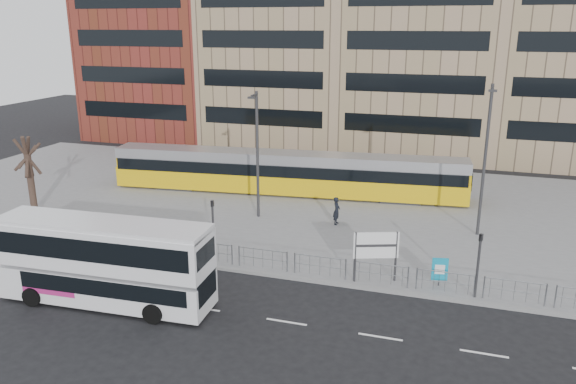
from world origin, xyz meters
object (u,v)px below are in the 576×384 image
(station_sign, at_px, (376,248))
(traffic_light_west, at_px, (213,221))
(bare_tree, at_px, (24,133))
(lamp_post_west, at_px, (257,150))
(lamp_post_east, at_px, (485,156))
(traffic_light_east, at_px, (479,257))
(ad_panel, at_px, (440,270))
(tram, at_px, (286,173))
(pedestrian, at_px, (337,211))
(double_decker_bus, at_px, (104,260))

(station_sign, bearing_deg, traffic_light_west, 156.45)
(traffic_light_west, bearing_deg, bare_tree, 163.58)
(lamp_post_west, bearing_deg, station_sign, -39.52)
(lamp_post_west, xyz_separation_m, lamp_post_east, (13.59, 0.88, 0.40))
(traffic_light_east, distance_m, lamp_post_east, 8.86)
(ad_panel, bearing_deg, bare_tree, 161.26)
(bare_tree, bearing_deg, traffic_light_east, -7.90)
(traffic_light_east, relative_size, lamp_post_east, 0.35)
(ad_panel, bearing_deg, lamp_post_west, 138.08)
(tram, relative_size, pedestrian, 14.83)
(station_sign, relative_size, pedestrian, 1.44)
(tram, xyz_separation_m, pedestrian, (5.07, -5.50, -0.65))
(pedestrian, bearing_deg, lamp_post_west, 91.38)
(lamp_post_west, bearing_deg, ad_panel, -30.07)
(lamp_post_west, xyz_separation_m, bare_tree, (-14.51, -3.64, 0.93))
(tram, distance_m, traffic_light_east, 18.72)
(lamp_post_east, bearing_deg, tram, 160.55)
(tram, relative_size, traffic_light_east, 8.40)
(traffic_light_east, height_order, lamp_post_east, lamp_post_east)
(lamp_post_east, bearing_deg, bare_tree, -170.87)
(pedestrian, xyz_separation_m, lamp_post_west, (-5.17, -0.14, 3.54))
(double_decker_bus, xyz_separation_m, bare_tree, (-12.00, 9.17, 3.38))
(station_sign, distance_m, ad_panel, 3.18)
(traffic_light_west, bearing_deg, lamp_post_east, 24.09)
(traffic_light_east, bearing_deg, lamp_post_east, 111.84)
(double_decker_bus, relative_size, pedestrian, 5.64)
(station_sign, bearing_deg, double_decker_bus, -173.35)
(double_decker_bus, xyz_separation_m, tram, (2.61, 18.45, -0.44))
(traffic_light_west, relative_size, lamp_post_west, 0.38)
(ad_panel, height_order, pedestrian, pedestrian)
(double_decker_bus, distance_m, traffic_light_east, 16.78)
(pedestrian, relative_size, lamp_post_east, 0.20)
(station_sign, distance_m, traffic_light_east, 4.68)
(traffic_light_west, relative_size, lamp_post_east, 0.35)
(traffic_light_east, bearing_deg, pedestrian, 160.15)
(double_decker_bus, height_order, pedestrian, double_decker_bus)
(traffic_light_east, xyz_separation_m, bare_tree, (-27.92, 3.88, 3.37))
(traffic_light_east, bearing_deg, station_sign, -160.65)
(double_decker_bus, relative_size, ad_panel, 6.95)
(double_decker_bus, relative_size, tram, 0.38)
(lamp_post_east, bearing_deg, lamp_post_west, -176.30)
(tram, relative_size, station_sign, 10.31)
(station_sign, distance_m, lamp_post_east, 9.92)
(lamp_post_east, bearing_deg, pedestrian, -174.99)
(station_sign, height_order, lamp_post_west, lamp_post_west)
(double_decker_bus, relative_size, lamp_post_west, 1.22)
(pedestrian, relative_size, traffic_light_west, 0.57)
(tram, xyz_separation_m, traffic_light_west, (-0.17, -12.27, 0.44))
(bare_tree, bearing_deg, lamp_post_east, 9.13)
(pedestrian, height_order, traffic_light_east, traffic_light_east)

